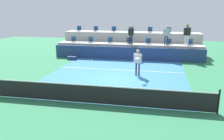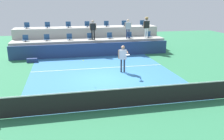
% 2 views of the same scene
% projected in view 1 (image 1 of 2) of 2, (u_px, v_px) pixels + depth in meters
% --- Properties ---
extents(ground_plane, '(40.00, 40.00, 0.00)m').
position_uv_depth(ground_plane, '(114.00, 79.00, 14.71)').
color(ground_plane, '#2D754C').
extents(court_inner_paint, '(9.00, 10.00, 0.01)m').
position_uv_depth(court_inner_paint, '(117.00, 75.00, 15.66)').
color(court_inner_paint, teal).
rests_on(court_inner_paint, ground_plane).
extents(court_service_line, '(9.00, 0.06, 0.00)m').
position_uv_depth(court_service_line, '(120.00, 70.00, 16.99)').
color(court_service_line, white).
rests_on(court_service_line, ground_plane).
extents(tennis_net, '(10.48, 0.08, 1.07)m').
position_uv_depth(tennis_net, '(98.00, 94.00, 10.79)').
color(tennis_net, black).
rests_on(tennis_net, ground_plane).
extents(sponsor_backboard, '(13.00, 0.16, 1.10)m').
position_uv_depth(sponsor_backboard, '(127.00, 53.00, 20.27)').
color(sponsor_backboard, navy).
rests_on(sponsor_backboard, ground_plane).
extents(seating_tier_lower, '(13.00, 1.80, 1.25)m').
position_uv_depth(seating_tier_lower, '(129.00, 50.00, 21.49)').
color(seating_tier_lower, '#ADAAA3').
rests_on(seating_tier_lower, ground_plane).
extents(seating_tier_upper, '(13.00, 1.80, 2.10)m').
position_uv_depth(seating_tier_upper, '(131.00, 43.00, 23.09)').
color(seating_tier_upper, '#ADAAA3').
rests_on(seating_tier_upper, ground_plane).
extents(stadium_chair_lower_far_left, '(0.44, 0.40, 0.52)m').
position_uv_depth(stadium_chair_lower_far_left, '(73.00, 40.00, 22.20)').
color(stadium_chair_lower_far_left, '#2D2D33').
rests_on(stadium_chair_lower_far_left, seating_tier_lower).
extents(stadium_chair_lower_left, '(0.44, 0.40, 0.52)m').
position_uv_depth(stadium_chair_lower_left, '(90.00, 40.00, 21.88)').
color(stadium_chair_lower_left, '#2D2D33').
rests_on(stadium_chair_lower_left, seating_tier_lower).
extents(stadium_chair_lower_mid_left, '(0.44, 0.40, 0.52)m').
position_uv_depth(stadium_chair_lower_mid_left, '(110.00, 41.00, 21.54)').
color(stadium_chair_lower_mid_left, '#2D2D33').
rests_on(stadium_chair_lower_mid_left, seating_tier_lower).
extents(stadium_chair_lower_center, '(0.44, 0.40, 0.52)m').
position_uv_depth(stadium_chair_lower_center, '(129.00, 41.00, 21.21)').
color(stadium_chair_lower_center, '#2D2D33').
rests_on(stadium_chair_lower_center, seating_tier_lower).
extents(stadium_chair_lower_mid_right, '(0.44, 0.40, 0.52)m').
position_uv_depth(stadium_chair_lower_mid_right, '(148.00, 42.00, 20.89)').
color(stadium_chair_lower_mid_right, '#2D2D33').
rests_on(stadium_chair_lower_mid_right, seating_tier_lower).
extents(stadium_chair_lower_right, '(0.44, 0.40, 0.52)m').
position_uv_depth(stadium_chair_lower_right, '(169.00, 42.00, 20.55)').
color(stadium_chair_lower_right, '#2D2D33').
rests_on(stadium_chair_lower_right, seating_tier_lower).
extents(stadium_chair_lower_far_right, '(0.44, 0.40, 0.52)m').
position_uv_depth(stadium_chair_lower_far_right, '(190.00, 43.00, 20.22)').
color(stadium_chair_lower_far_right, '#2D2D33').
rests_on(stadium_chair_lower_far_right, seating_tier_lower).
extents(stadium_chair_upper_far_left, '(0.44, 0.40, 0.52)m').
position_uv_depth(stadium_chair_upper_far_left, '(79.00, 29.00, 23.70)').
color(stadium_chair_upper_far_left, '#2D2D33').
rests_on(stadium_chair_upper_far_left, seating_tier_upper).
extents(stadium_chair_upper_left, '(0.44, 0.40, 0.52)m').
position_uv_depth(stadium_chair_upper_left, '(96.00, 29.00, 23.37)').
color(stadium_chair_upper_left, '#2D2D33').
rests_on(stadium_chair_upper_left, seating_tier_upper).
extents(stadium_chair_upper_mid_left, '(0.44, 0.40, 0.52)m').
position_uv_depth(stadium_chair_upper_mid_left, '(114.00, 30.00, 23.03)').
color(stadium_chair_upper_mid_left, '#2D2D33').
rests_on(stadium_chair_upper_mid_left, seating_tier_upper).
extents(stadium_chair_upper_center, '(0.44, 0.40, 0.52)m').
position_uv_depth(stadium_chair_upper_center, '(131.00, 30.00, 22.71)').
color(stadium_chair_upper_center, '#2D2D33').
rests_on(stadium_chair_upper_center, seating_tier_upper).
extents(stadium_chair_upper_mid_right, '(0.44, 0.40, 0.52)m').
position_uv_depth(stadium_chair_upper_mid_right, '(150.00, 30.00, 22.37)').
color(stadium_chair_upper_mid_right, '#2D2D33').
rests_on(stadium_chair_upper_mid_right, seating_tier_upper).
extents(stadium_chair_upper_right, '(0.44, 0.40, 0.52)m').
position_uv_depth(stadium_chair_upper_right, '(169.00, 30.00, 22.05)').
color(stadium_chair_upper_right, '#2D2D33').
rests_on(stadium_chair_upper_right, seating_tier_upper).
extents(stadium_chair_upper_far_right, '(0.44, 0.40, 0.52)m').
position_uv_depth(stadium_chair_upper_far_right, '(189.00, 31.00, 21.71)').
color(stadium_chair_upper_far_right, '#2D2D33').
rests_on(stadium_chair_upper_far_right, seating_tier_upper).
extents(tennis_player, '(0.60, 1.29, 1.75)m').
position_uv_depth(tennis_player, '(138.00, 60.00, 15.27)').
color(tennis_player, '#2D2D33').
rests_on(tennis_player, ground_plane).
extents(spectator_in_white, '(0.58, 0.25, 1.63)m').
position_uv_depth(spectator_in_white, '(131.00, 33.00, 20.61)').
color(spectator_in_white, black).
rests_on(spectator_in_white, seating_tier_lower).
extents(spectator_leaning_on_rail, '(0.58, 0.23, 1.66)m').
position_uv_depth(spectator_leaning_on_rail, '(166.00, 33.00, 20.04)').
color(spectator_leaning_on_rail, navy).
rests_on(spectator_leaning_on_rail, seating_tier_lower).
extents(spectator_with_hat, '(0.62, 0.49, 1.83)m').
position_uv_depth(spectator_with_hat, '(187.00, 32.00, 19.69)').
color(spectator_with_hat, white).
rests_on(spectator_with_hat, seating_tier_lower).
extents(tennis_ball, '(0.07, 0.07, 0.07)m').
position_uv_depth(tennis_ball, '(92.00, 60.00, 14.32)').
color(tennis_ball, '#CCE033').
extents(equipment_bag, '(0.76, 0.28, 0.30)m').
position_uv_depth(equipment_bag, '(72.00, 58.00, 20.33)').
color(equipment_bag, navy).
rests_on(equipment_bag, ground_plane).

